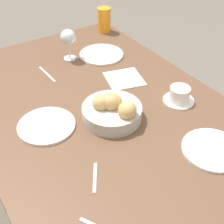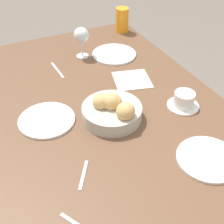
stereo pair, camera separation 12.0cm
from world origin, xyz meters
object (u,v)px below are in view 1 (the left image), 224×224
object	(u,v)px
wine_glass	(68,38)
fork_silver	(47,74)
plate_near_left	(212,150)
spoon_coffee	(95,177)
juice_glass	(104,20)
coffee_cup	(179,95)
plate_near_right	(102,54)
napkin	(124,79)
plate_far_center	(47,125)
bread_basket	(112,110)

from	to	relation	value
wine_glass	fork_silver	world-z (taller)	wine_glass
plate_near_left	fork_silver	distance (m)	0.82
plate_near_left	spoon_coffee	distance (m)	0.42
juice_glass	coffee_cup	world-z (taller)	juice_glass
plate_near_right	coffee_cup	xyz separation A→B (m)	(-0.51, -0.06, 0.02)
plate_near_right	fork_silver	bearing A→B (deg)	93.43
spoon_coffee	napkin	distance (m)	0.59
coffee_cup	fork_silver	xyz separation A→B (m)	(0.50, 0.37, -0.03)
plate_near_left	plate_near_right	xyz separation A→B (m)	(0.79, -0.04, 0.00)
fork_silver	plate_near_left	bearing A→B (deg)	-160.45
plate_near_left	plate_far_center	world-z (taller)	same
bread_basket	plate_near_right	world-z (taller)	bread_basket
plate_far_center	wine_glass	xyz separation A→B (m)	(0.42, -0.31, 0.11)
plate_far_center	bread_basket	bearing A→B (deg)	-112.41
wine_glass	fork_silver	bearing A→B (deg)	115.51
plate_near_left	juice_glass	world-z (taller)	juice_glass
juice_glass	fork_silver	xyz separation A→B (m)	(-0.26, 0.48, -0.07)
spoon_coffee	napkin	size ratio (longest dim) A/B	0.55
bread_basket	fork_silver	world-z (taller)	bread_basket
wine_glass	fork_silver	xyz separation A→B (m)	(-0.08, 0.16, -0.11)
coffee_cup	napkin	distance (m)	0.28
bread_basket	plate_near_right	size ratio (longest dim) A/B	1.02
juice_glass	napkin	world-z (taller)	juice_glass
plate_far_center	spoon_coffee	distance (m)	0.31
plate_far_center	spoon_coffee	bearing A→B (deg)	-174.81
plate_near_left	juice_glass	bearing A→B (deg)	-11.31
juice_glass	plate_far_center	bearing A→B (deg)	133.68
plate_near_right	spoon_coffee	size ratio (longest dim) A/B	2.10
juice_glass	fork_silver	distance (m)	0.55
plate_near_right	coffee_cup	bearing A→B (deg)	-173.10
plate_near_right	spoon_coffee	distance (m)	0.80
bread_basket	juice_glass	distance (m)	0.81
plate_near_left	plate_far_center	distance (m)	0.61
plate_far_center	napkin	bearing A→B (deg)	-75.57
plate_near_right	spoon_coffee	world-z (taller)	plate_near_right
juice_glass	fork_silver	size ratio (longest dim) A/B	0.86
plate_near_left	wine_glass	size ratio (longest dim) A/B	1.36
napkin	bread_basket	bearing A→B (deg)	136.12
bread_basket	plate_far_center	distance (m)	0.26
bread_basket	fork_silver	xyz separation A→B (m)	(0.44, 0.08, -0.04)
fork_silver	spoon_coffee	bearing A→B (deg)	169.16
plate_near_left	coffee_cup	bearing A→B (deg)	-19.61
wine_glass	juice_glass	bearing A→B (deg)	-59.91
bread_basket	juice_glass	world-z (taller)	juice_glass
plate_near_left	wine_glass	xyz separation A→B (m)	(0.85, 0.12, 0.11)
wine_glass	napkin	size ratio (longest dim) A/B	0.80
plate_near_left	coffee_cup	size ratio (longest dim) A/B	1.63
plate_near_left	wine_glass	world-z (taller)	wine_glass
bread_basket	wine_glass	size ratio (longest dim) A/B	1.48
fork_silver	plate_near_right	bearing A→B (deg)	-86.57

